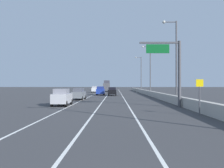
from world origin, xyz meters
The scene contains 16 objects.
ground_plane centered at (0.00, 64.00, 0.00)m, with size 320.00×320.00×0.00m, color #38383A.
lane_stripe_left centered at (-5.50, 55.00, 0.00)m, with size 0.16×130.00×0.00m, color silver.
lane_stripe_center centered at (-2.00, 55.00, 0.00)m, with size 0.16×130.00×0.00m, color silver.
lane_stripe_right centered at (1.50, 55.00, 0.00)m, with size 0.16×130.00×0.00m, color silver.
jersey_barrier_right centered at (7.77, 40.00, 0.55)m, with size 0.60×120.00×1.10m, color #B2ADA3.
overhead_sign_gantry centered at (6.42, 22.89, 4.73)m, with size 4.68×0.36×7.50m.
speed_advisory_sign centered at (6.87, 15.83, 1.76)m, with size 0.60×0.11×3.00m.
lamp_post_right_second centered at (8.50, 30.15, 6.67)m, with size 2.14×0.44×11.80m.
lamp_post_right_third centered at (8.06, 52.10, 6.67)m, with size 2.14×0.44×11.80m.
lamp_post_right_fourth centered at (8.32, 74.05, 6.67)m, with size 2.14×0.44×11.80m.
car_white_0 centered at (-6.66, 71.71, 1.01)m, with size 2.01×4.44×2.02m.
car_gray_1 centered at (-6.21, 35.54, 0.97)m, with size 1.92×4.23×1.95m.
car_black_2 centered at (-0.79, 50.04, 0.97)m, with size 1.98×4.15×1.95m.
car_blue_3 centered at (-3.66, 52.61, 1.03)m, with size 1.97×4.19×2.08m.
car_silver_4 centered at (-6.58, 24.76, 1.02)m, with size 1.91×4.29×2.06m.
box_truck centered at (-3.25, 81.46, 1.85)m, with size 2.64×8.91×4.06m.
Camera 1 is at (-0.08, -3.37, 2.59)m, focal length 37.22 mm.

